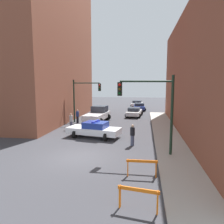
{
  "coord_description": "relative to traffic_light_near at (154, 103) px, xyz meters",
  "views": [
    {
      "loc": [
        4.14,
        -13.24,
        4.82
      ],
      "look_at": [
        1.13,
        6.82,
        2.11
      ],
      "focal_mm": 35.0,
      "sensor_mm": 36.0,
      "label": 1
    }
  ],
  "objects": [
    {
      "name": "ground_plane",
      "position": [
        -4.73,
        -1.14,
        -3.53
      ],
      "size": [
        120.0,
        120.0,
        0.0
      ],
      "primitive_type": "plane",
      "color": "#38383D"
    },
    {
      "name": "traffic_light_far",
      "position": [
        -8.03,
        11.21,
        -0.13
      ],
      "size": [
        3.44,
        0.35,
        5.2
      ],
      "color": "black",
      "rests_on": "ground_plane"
    },
    {
      "name": "white_truck",
      "position": [
        -6.38,
        12.06,
        -2.62
      ],
      "size": [
        2.98,
        5.57,
        1.9
      ],
      "rotation": [
        0.0,
        0.0,
        -0.1
      ],
      "color": "silver",
      "rests_on": "ground_plane"
    },
    {
      "name": "pedestrian_sidewalk",
      "position": [
        -1.47,
        2.05,
        -2.67
      ],
      "size": [
        0.47,
        0.47,
        1.66
      ],
      "rotation": [
        0.0,
        0.0,
        2.77
      ],
      "color": "#474C66",
      "rests_on": "ground_plane"
    },
    {
      "name": "traffic_light_near",
      "position": [
        0.0,
        0.0,
        0.0
      ],
      "size": [
        3.64,
        0.35,
        5.2
      ],
      "color": "black",
      "rests_on": "sidewalk_right"
    },
    {
      "name": "parked_car_far",
      "position": [
        -2.08,
        29.47,
        -2.86
      ],
      "size": [
        2.55,
        4.46,
        1.31
      ],
      "rotation": [
        0.0,
        0.0,
        -0.1
      ],
      "color": "silver",
      "rests_on": "ground_plane"
    },
    {
      "name": "sidewalk_right",
      "position": [
        1.47,
        -1.14,
        -3.47
      ],
      "size": [
        2.4,
        44.0,
        0.12
      ],
      "color": "#B2ADA3",
      "rests_on": "ground_plane"
    },
    {
      "name": "barrier_mid",
      "position": [
        -0.66,
        -3.52,
        -2.91
      ],
      "size": [
        1.6,
        0.2,
        0.9
      ],
      "rotation": [
        0.0,
        0.0,
        0.03
      ],
      "color": "orange",
      "rests_on": "ground_plane"
    },
    {
      "name": "pedestrian_corner",
      "position": [
        -8.53,
        10.58,
        -2.67
      ],
      "size": [
        0.43,
        0.43,
        1.66
      ],
      "rotation": [
        0.0,
        0.0,
        4.93
      ],
      "color": "black",
      "rests_on": "ground_plane"
    },
    {
      "name": "pedestrian_crossing",
      "position": [
        -8.16,
        7.18,
        -2.67
      ],
      "size": [
        0.5,
        0.5,
        1.66
      ],
      "rotation": [
        0.0,
        0.0,
        2.54
      ],
      "color": "#474C66",
      "rests_on": "ground_plane"
    },
    {
      "name": "building_corner_left",
      "position": [
        -16.73,
        12.86,
        9.36
      ],
      "size": [
        14.0,
        20.0,
        25.78
      ],
      "color": "brown",
      "rests_on": "ground_plane"
    },
    {
      "name": "parked_car_mid",
      "position": [
        -1.53,
        24.05,
        -2.86
      ],
      "size": [
        2.45,
        4.4,
        1.31
      ],
      "rotation": [
        0.0,
        0.0,
        0.06
      ],
      "color": "navy",
      "rests_on": "ground_plane"
    },
    {
      "name": "parked_car_near",
      "position": [
        -2.05,
        16.82,
        -2.86
      ],
      "size": [
        2.53,
        4.45,
        1.31
      ],
      "rotation": [
        0.0,
        0.0,
        -0.09
      ],
      "color": "silver",
      "rests_on": "ground_plane"
    },
    {
      "name": "police_car",
      "position": [
        -4.98,
        4.18,
        -2.81
      ],
      "size": [
        4.97,
        2.92,
        1.52
      ],
      "rotation": [
        0.0,
        0.0,
        1.38
      ],
      "color": "white",
      "rests_on": "ground_plane"
    },
    {
      "name": "barrier_front",
      "position": [
        -0.76,
        -6.59,
        -2.91
      ],
      "size": [
        1.59,
        0.4,
        0.9
      ],
      "rotation": [
        0.0,
        0.0,
        -0.16
      ],
      "color": "orange",
      "rests_on": "ground_plane"
    }
  ]
}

